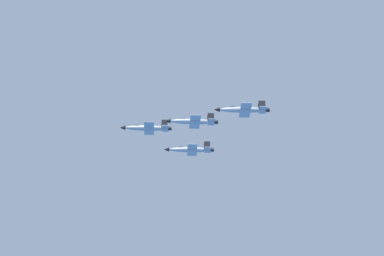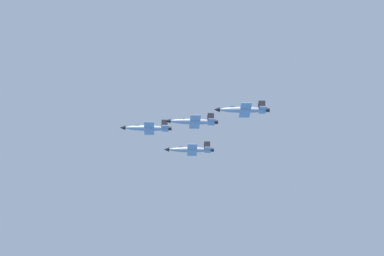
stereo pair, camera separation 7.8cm
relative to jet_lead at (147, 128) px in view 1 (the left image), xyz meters
The scene contains 4 objects.
jet_lead is the anchor object (origin of this frame).
jet_left_wingman 20.79m from the jet_lead, 57.74° to the left, with size 11.21×17.93×3.78m.
jet_right_wingman 20.66m from the jet_lead, 138.47° to the left, with size 11.47×18.48×3.89m.
jet_left_outer 41.35m from the jet_lead, 57.75° to the left, with size 11.13×17.95×3.77m.
Camera 1 is at (263.77, 30.75, 18.59)m, focal length 73.71 mm.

